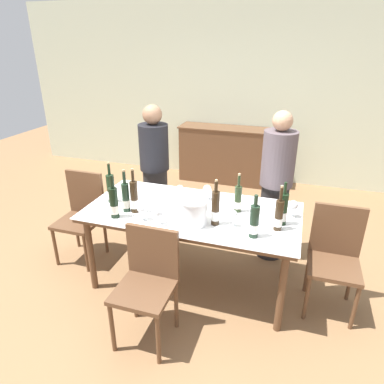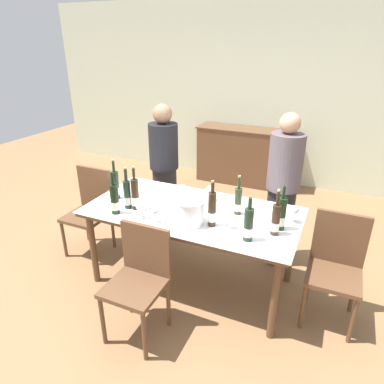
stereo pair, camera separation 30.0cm
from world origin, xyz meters
TOP-DOWN VIEW (x-y plane):
  - ground_plane at (0.00, 0.00)m, footprint 12.00×12.00m
  - back_wall at (0.00, 3.00)m, footprint 8.00×0.10m
  - sideboard_cabinet at (-0.27, 2.71)m, footprint 1.58×0.46m
  - dining_table at (0.00, 0.00)m, footprint 1.90×0.95m
  - ice_bucket at (0.09, -0.22)m, footprint 0.24×0.24m
  - wine_bottle_0 at (-0.55, -0.19)m, footprint 0.07×0.07m
  - wine_bottle_1 at (0.39, 0.10)m, footprint 0.06×0.06m
  - wine_bottle_2 at (0.78, -0.01)m, footprint 0.08×0.08m
  - wine_bottle_3 at (0.26, -0.18)m, footprint 0.07×0.07m
  - wine_bottle_4 at (-0.78, -0.06)m, footprint 0.08×0.08m
  - wine_bottle_5 at (0.76, -0.11)m, footprint 0.07×0.07m
  - wine_bottle_6 at (-0.47, -0.18)m, footprint 0.07×0.07m
  - wine_bottle_7 at (-0.59, -0.32)m, footprint 0.08×0.08m
  - wine_bottle_8 at (0.59, -0.28)m, footprint 0.07×0.07m
  - wine_glass_0 at (-0.18, 0.19)m, footprint 0.08×0.08m
  - wine_glass_1 at (-0.18, -0.33)m, footprint 0.08×0.08m
  - wine_glass_2 at (0.86, 0.15)m, footprint 0.08×0.08m
  - wine_glass_3 at (0.07, 0.26)m, footprint 0.08×0.08m
  - wine_glass_4 at (-0.34, -0.30)m, footprint 0.09×0.09m
  - wine_glass_5 at (0.41, -0.17)m, footprint 0.07×0.07m
  - chair_left_end at (-1.25, 0.09)m, footprint 0.42×0.42m
  - chair_near_front at (-0.12, -0.71)m, footprint 0.42×0.42m
  - chair_right_end at (1.25, 0.09)m, footprint 0.42×0.42m
  - person_host at (-0.70, 0.77)m, footprint 0.33×0.33m
  - person_guest_left at (0.67, 0.71)m, footprint 0.33×0.33m

SIDE VIEW (x-z plane):
  - ground_plane at x=0.00m, z-range 0.00..0.00m
  - sideboard_cabinet at x=-0.27m, z-range 0.00..0.91m
  - chair_right_end at x=1.25m, z-range 0.07..0.99m
  - chair_near_front at x=-0.12m, z-range 0.08..0.98m
  - chair_left_end at x=-1.25m, z-range 0.06..1.00m
  - dining_table at x=0.00m, z-range 0.32..1.10m
  - person_host at x=-0.70m, z-range 0.00..1.56m
  - person_guest_left at x=0.67m, z-range 0.00..1.58m
  - wine_glass_0 at x=-0.18m, z-range 0.81..0.95m
  - wine_glass_3 at x=0.07m, z-range 0.81..0.95m
  - wine_glass_5 at x=0.41m, z-range 0.81..0.95m
  - wine_glass_4 at x=-0.34m, z-range 0.81..0.96m
  - wine_glass_2 at x=0.86m, z-range 0.81..0.96m
  - wine_glass_1 at x=-0.18m, z-range 0.81..0.96m
  - ice_bucket at x=0.09m, z-range 0.78..1.00m
  - wine_bottle_1 at x=0.39m, z-range 0.72..1.08m
  - wine_bottle_5 at x=0.76m, z-range 0.71..1.09m
  - wine_bottle_8 at x=0.59m, z-range 0.73..1.08m
  - wine_bottle_4 at x=-0.78m, z-range 0.71..1.10m
  - wine_bottle_2 at x=0.78m, z-range 0.72..1.10m
  - wine_bottle_0 at x=-0.55m, z-range 0.71..1.11m
  - wine_bottle_7 at x=-0.59m, z-range 0.72..1.10m
  - wine_bottle_6 at x=-0.47m, z-range 0.71..1.12m
  - wine_bottle_3 at x=0.26m, z-range 0.72..1.12m
  - back_wall at x=0.00m, z-range 0.00..2.80m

